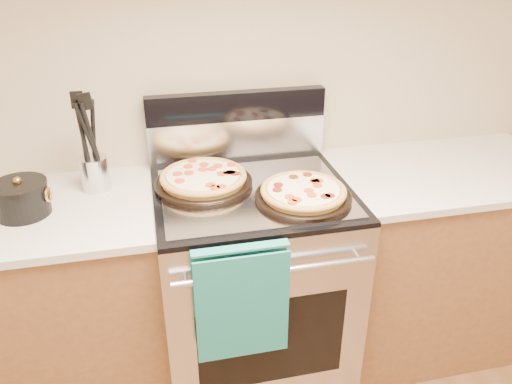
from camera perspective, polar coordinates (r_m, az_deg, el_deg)
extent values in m
plane|color=#BFB08A|center=(2.11, -2.54, 15.05)|extent=(4.00, 0.00, 4.00)
cube|color=#B7B7BC|center=(2.19, -0.37, -10.74)|extent=(0.76, 0.68, 0.90)
cube|color=black|center=(1.94, 1.83, -16.70)|extent=(0.56, 0.01, 0.40)
cube|color=black|center=(1.94, -0.41, 0.02)|extent=(0.76, 0.68, 0.02)
cube|color=silver|center=(2.17, -2.16, 6.04)|extent=(0.76, 0.06, 0.18)
cube|color=black|center=(2.12, -2.24, 9.81)|extent=(0.76, 0.06, 0.12)
cylinder|color=silver|center=(1.69, 2.34, -9.06)|extent=(0.70, 0.03, 0.03)
cube|color=gray|center=(1.91, -0.22, -0.04)|extent=(0.70, 0.55, 0.01)
cube|color=brown|center=(2.25, -23.63, -12.63)|extent=(1.00, 0.62, 0.88)
cube|color=beige|center=(2.00, -26.04, -2.51)|extent=(1.02, 0.64, 0.03)
cube|color=brown|center=(2.52, 19.63, -7.18)|extent=(1.00, 0.62, 0.88)
cube|color=beige|center=(2.30, 21.38, 2.23)|extent=(1.02, 0.64, 0.03)
cylinder|color=silver|center=(2.03, -17.91, 2.07)|extent=(0.12, 0.12, 0.13)
cylinder|color=black|center=(1.95, -25.20, -0.82)|extent=(0.22, 0.22, 0.11)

